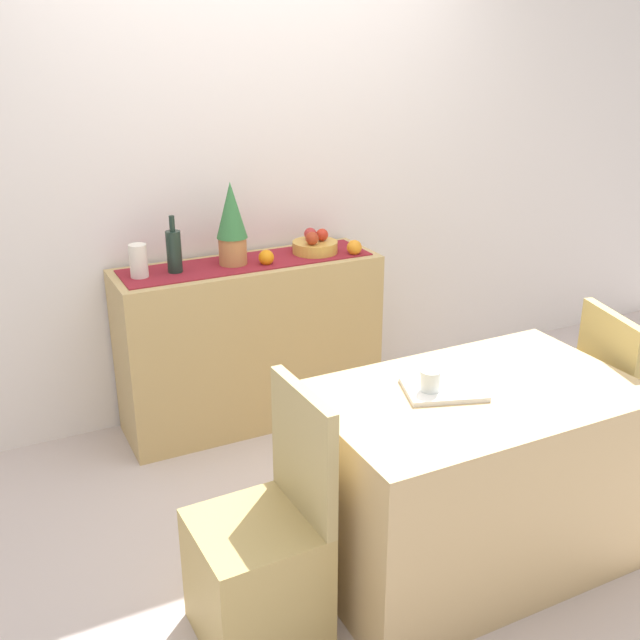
{
  "coord_description": "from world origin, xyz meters",
  "views": [
    {
      "loc": [
        -1.41,
        -2.42,
        1.95
      ],
      "look_at": [
        -0.02,
        0.36,
        0.74
      ],
      "focal_mm": 41.55,
      "sensor_mm": 36.0,
      "label": 1
    }
  ],
  "objects_px": {
    "sideboard_console": "(251,343)",
    "coffee_cup": "(430,383)",
    "ceramic_vase": "(139,261)",
    "open_book": "(444,389)",
    "wine_bottle": "(174,251)",
    "chair_by_corner": "(628,448)",
    "fruit_bowl": "(315,247)",
    "dining_table": "(470,478)",
    "chair_near_window": "(261,568)",
    "potted_plant": "(232,222)"
  },
  "relations": [
    {
      "from": "sideboard_console",
      "to": "wine_bottle",
      "type": "distance_m",
      "value": 0.66
    },
    {
      "from": "coffee_cup",
      "to": "chair_by_corner",
      "type": "xyz_separation_m",
      "value": [
        1.04,
        -0.05,
        -0.52
      ]
    },
    {
      "from": "potted_plant",
      "to": "open_book",
      "type": "distance_m",
      "value": 1.46
    },
    {
      "from": "ceramic_vase",
      "to": "dining_table",
      "type": "distance_m",
      "value": 1.78
    },
    {
      "from": "potted_plant",
      "to": "chair_near_window",
      "type": "relative_size",
      "value": 0.46
    },
    {
      "from": "chair_near_window",
      "to": "potted_plant",
      "type": "bearing_deg",
      "value": 72.14
    },
    {
      "from": "sideboard_console",
      "to": "ceramic_vase",
      "type": "relative_size",
      "value": 8.28
    },
    {
      "from": "wine_bottle",
      "to": "sideboard_console",
      "type": "bearing_deg",
      "value": 0.0
    },
    {
      "from": "wine_bottle",
      "to": "potted_plant",
      "type": "height_order",
      "value": "potted_plant"
    },
    {
      "from": "sideboard_console",
      "to": "potted_plant",
      "type": "height_order",
      "value": "potted_plant"
    },
    {
      "from": "potted_plant",
      "to": "open_book",
      "type": "bearing_deg",
      "value": -78.63
    },
    {
      "from": "wine_bottle",
      "to": "dining_table",
      "type": "relative_size",
      "value": 0.23
    },
    {
      "from": "sideboard_console",
      "to": "chair_near_window",
      "type": "bearing_deg",
      "value": -110.57
    },
    {
      "from": "sideboard_console",
      "to": "open_book",
      "type": "bearing_deg",
      "value": -81.69
    },
    {
      "from": "dining_table",
      "to": "sideboard_console",
      "type": "bearing_deg",
      "value": 102.43
    },
    {
      "from": "sideboard_console",
      "to": "wine_bottle",
      "type": "xyz_separation_m",
      "value": [
        -0.37,
        0.0,
        0.55
      ]
    },
    {
      "from": "sideboard_console",
      "to": "fruit_bowl",
      "type": "height_order",
      "value": "fruit_bowl"
    },
    {
      "from": "coffee_cup",
      "to": "chair_by_corner",
      "type": "relative_size",
      "value": 0.1
    },
    {
      "from": "ceramic_vase",
      "to": "wine_bottle",
      "type": "bearing_deg",
      "value": 0.0
    },
    {
      "from": "ceramic_vase",
      "to": "potted_plant",
      "type": "bearing_deg",
      "value": 0.0
    },
    {
      "from": "dining_table",
      "to": "chair_by_corner",
      "type": "distance_m",
      "value": 0.87
    },
    {
      "from": "open_book",
      "to": "fruit_bowl",
      "type": "bearing_deg",
      "value": 101.56
    },
    {
      "from": "dining_table",
      "to": "chair_near_window",
      "type": "relative_size",
      "value": 1.33
    },
    {
      "from": "wine_bottle",
      "to": "chair_by_corner",
      "type": "distance_m",
      "value": 2.23
    },
    {
      "from": "open_book",
      "to": "chair_near_window",
      "type": "distance_m",
      "value": 0.89
    },
    {
      "from": "wine_bottle",
      "to": "coffee_cup",
      "type": "relative_size",
      "value": 2.98
    },
    {
      "from": "fruit_bowl",
      "to": "ceramic_vase",
      "type": "height_order",
      "value": "ceramic_vase"
    },
    {
      "from": "fruit_bowl",
      "to": "potted_plant",
      "type": "height_order",
      "value": "potted_plant"
    },
    {
      "from": "chair_by_corner",
      "to": "coffee_cup",
      "type": "bearing_deg",
      "value": 177.46
    },
    {
      "from": "sideboard_console",
      "to": "ceramic_vase",
      "type": "height_order",
      "value": "ceramic_vase"
    },
    {
      "from": "ceramic_vase",
      "to": "coffee_cup",
      "type": "bearing_deg",
      "value": -63.9
    },
    {
      "from": "coffee_cup",
      "to": "ceramic_vase",
      "type": "bearing_deg",
      "value": 116.1
    },
    {
      "from": "chair_near_window",
      "to": "chair_by_corner",
      "type": "bearing_deg",
      "value": 0.12
    },
    {
      "from": "chair_by_corner",
      "to": "open_book",
      "type": "bearing_deg",
      "value": 177.36
    },
    {
      "from": "ceramic_vase",
      "to": "chair_by_corner",
      "type": "height_order",
      "value": "ceramic_vase"
    },
    {
      "from": "dining_table",
      "to": "coffee_cup",
      "type": "relative_size",
      "value": 12.69
    },
    {
      "from": "ceramic_vase",
      "to": "open_book",
      "type": "relative_size",
      "value": 0.58
    },
    {
      "from": "dining_table",
      "to": "fruit_bowl",
      "type": "bearing_deg",
      "value": 87.76
    },
    {
      "from": "fruit_bowl",
      "to": "ceramic_vase",
      "type": "distance_m",
      "value": 0.92
    },
    {
      "from": "fruit_bowl",
      "to": "coffee_cup",
      "type": "xyz_separation_m",
      "value": [
        -0.23,
        -1.39,
        -0.12
      ]
    },
    {
      "from": "coffee_cup",
      "to": "sideboard_console",
      "type": "bearing_deg",
      "value": 95.78
    },
    {
      "from": "fruit_bowl",
      "to": "dining_table",
      "type": "distance_m",
      "value": 1.54
    },
    {
      "from": "sideboard_console",
      "to": "coffee_cup",
      "type": "relative_size",
      "value": 14.27
    },
    {
      "from": "open_book",
      "to": "coffee_cup",
      "type": "relative_size",
      "value": 2.98
    },
    {
      "from": "open_book",
      "to": "chair_near_window",
      "type": "bearing_deg",
      "value": -157.73
    },
    {
      "from": "dining_table",
      "to": "potted_plant",
      "type": "bearing_deg",
      "value": 105.3
    },
    {
      "from": "sideboard_console",
      "to": "chair_by_corner",
      "type": "height_order",
      "value": "chair_by_corner"
    },
    {
      "from": "potted_plant",
      "to": "coffee_cup",
      "type": "relative_size",
      "value": 4.41
    },
    {
      "from": "potted_plant",
      "to": "chair_by_corner",
      "type": "height_order",
      "value": "potted_plant"
    },
    {
      "from": "open_book",
      "to": "coffee_cup",
      "type": "height_order",
      "value": "coffee_cup"
    }
  ]
}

